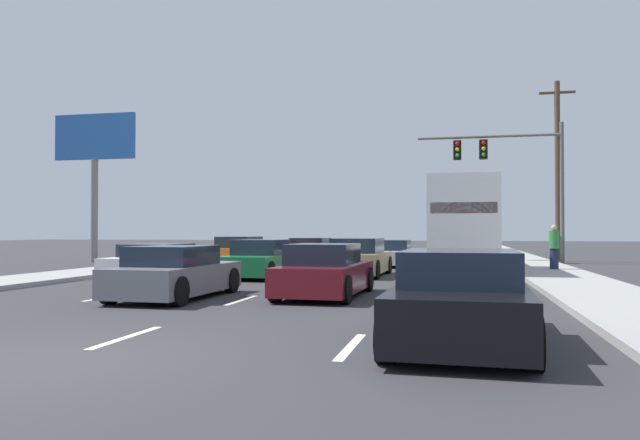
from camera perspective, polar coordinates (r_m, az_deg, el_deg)
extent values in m
plane|color=#333335|center=(31.93, 3.80, -3.89)|extent=(140.00, 140.00, 0.00)
cube|color=#9E9E99|center=(26.79, 19.84, -4.23)|extent=(2.55, 80.00, 0.14)
cube|color=#9E9E99|center=(29.59, -13.71, -3.95)|extent=(2.55, 80.00, 0.14)
cube|color=silver|center=(15.73, -19.18, -6.77)|extent=(0.14, 2.00, 0.01)
cube|color=silver|center=(20.15, -11.67, -5.54)|extent=(0.14, 2.00, 0.01)
cube|color=silver|center=(24.78, -6.92, -4.70)|extent=(0.14, 2.00, 0.01)
cube|color=silver|center=(29.54, -3.69, -4.12)|extent=(0.14, 2.00, 0.01)
cube|color=silver|center=(34.36, -1.36, -3.68)|extent=(0.14, 2.00, 0.01)
cube|color=silver|center=(39.23, 0.39, -3.36)|extent=(0.14, 2.00, 0.01)
cube|color=silver|center=(44.13, 1.75, -3.10)|extent=(0.14, 2.00, 0.01)
cube|color=silver|center=(49.05, 2.84, -2.89)|extent=(0.14, 2.00, 0.01)
cube|color=silver|center=(53.98, 3.73, -2.72)|extent=(0.14, 2.00, 0.01)
cube|color=silver|center=(9.75, -17.57, -10.37)|extent=(0.14, 2.00, 0.01)
cube|color=silver|center=(14.26, -7.37, -7.42)|extent=(0.14, 2.00, 0.01)
cube|color=silver|center=(19.02, -2.23, -5.83)|extent=(0.14, 2.00, 0.01)
cube|color=silver|center=(23.87, 0.83, -4.85)|extent=(0.14, 2.00, 0.01)
cube|color=silver|center=(28.78, 2.84, -4.20)|extent=(0.14, 2.00, 0.01)
cube|color=silver|center=(33.71, 4.27, -3.73)|extent=(0.14, 2.00, 0.01)
cube|color=silver|center=(38.66, 5.33, -3.38)|extent=(0.14, 2.00, 0.01)
cube|color=silver|center=(43.63, 6.15, -3.12)|extent=(0.14, 2.00, 0.01)
cube|color=silver|center=(48.60, 6.80, -2.90)|extent=(0.14, 2.00, 0.01)
cube|color=silver|center=(53.57, 7.33, -2.73)|extent=(0.14, 2.00, 0.01)
cube|color=silver|center=(8.60, 2.90, -11.69)|extent=(0.14, 2.00, 0.01)
cube|color=silver|center=(13.50, 6.46, -7.79)|extent=(0.14, 2.00, 0.01)
cube|color=silver|center=(18.45, 8.10, -5.96)|extent=(0.14, 2.00, 0.01)
cube|color=silver|center=(23.43, 9.03, -4.91)|extent=(0.14, 2.00, 0.01)
cube|color=silver|center=(28.41, 9.64, -4.23)|extent=(0.14, 2.00, 0.01)
cube|color=silver|center=(33.40, 10.06, -3.75)|extent=(0.14, 2.00, 0.01)
cube|color=silver|center=(38.39, 10.38, -3.39)|extent=(0.14, 2.00, 0.01)
cube|color=silver|center=(43.38, 10.62, -3.12)|extent=(0.14, 2.00, 0.01)
cube|color=silver|center=(48.38, 10.81, -2.90)|extent=(0.14, 2.00, 0.01)
cube|color=silver|center=(53.37, 10.97, -2.72)|extent=(0.14, 2.00, 0.01)
cube|color=orange|center=(28.96, -7.31, -3.23)|extent=(1.95, 4.30, 0.68)
cube|color=#192333|center=(28.64, -7.55, -2.05)|extent=(1.66, 2.11, 0.51)
cylinder|color=black|center=(30.74, -7.69, -3.40)|extent=(0.24, 0.65, 0.64)
cylinder|color=black|center=(30.14, -4.70, -3.45)|extent=(0.24, 0.65, 0.64)
cylinder|color=black|center=(27.85, -10.13, -3.64)|extent=(0.24, 0.65, 0.64)
cylinder|color=black|center=(27.19, -6.87, -3.71)|extent=(0.24, 0.65, 0.64)
cube|color=white|center=(21.34, -14.65, -4.08)|extent=(2.04, 4.70, 0.61)
cube|color=#192333|center=(21.12, -14.93, -2.72)|extent=(1.74, 2.34, 0.41)
cylinder|color=black|center=(23.33, -14.46, -4.13)|extent=(0.24, 0.65, 0.64)
cylinder|color=black|center=(22.53, -10.47, -4.26)|extent=(0.24, 0.65, 0.64)
cylinder|color=black|center=(20.29, -19.29, -4.57)|extent=(0.24, 0.65, 0.64)
cylinder|color=black|center=(19.36, -14.87, -4.77)|extent=(0.24, 0.65, 0.64)
cube|color=red|center=(28.02, -0.71, -3.37)|extent=(1.73, 4.31, 0.62)
cube|color=#192333|center=(27.72, -0.85, -2.21)|extent=(1.52, 2.08, 0.52)
cylinder|color=black|center=(29.77, -1.49, -3.48)|extent=(0.22, 0.64, 0.64)
cylinder|color=black|center=(29.42, 1.53, -3.51)|extent=(0.22, 0.64, 0.64)
cylinder|color=black|center=(26.68, -3.18, -3.77)|extent=(0.22, 0.64, 0.64)
cylinder|color=black|center=(26.29, 0.17, -3.81)|extent=(0.22, 0.64, 0.64)
cube|color=#196B38|center=(21.09, -5.57, -4.11)|extent=(1.87, 4.14, 0.64)
cube|color=#192333|center=(21.11, -5.52, -2.54)|extent=(1.60, 1.87, 0.52)
cylinder|color=black|center=(22.78, -6.26, -4.23)|extent=(0.24, 0.65, 0.64)
cylinder|color=black|center=(22.27, -2.27, -4.31)|extent=(0.24, 0.65, 0.64)
cylinder|color=black|center=(20.00, -9.23, -4.67)|extent=(0.24, 0.65, 0.64)
cylinder|color=black|center=(19.42, -4.75, -4.79)|extent=(0.24, 0.65, 0.64)
cube|color=slate|center=(14.96, -13.30, -5.33)|extent=(1.81, 4.11, 0.65)
cube|color=#192333|center=(14.78, -13.59, -3.24)|extent=(1.57, 2.07, 0.45)
cylinder|color=black|center=(16.67, -13.49, -5.39)|extent=(0.23, 0.64, 0.64)
cylinder|color=black|center=(16.00, -8.28, -5.59)|extent=(0.23, 0.64, 0.64)
cylinder|color=black|center=(14.08, -19.02, -6.17)|extent=(0.23, 0.64, 0.64)
cylinder|color=black|center=(13.29, -13.06, -6.51)|extent=(0.23, 0.64, 0.64)
cube|color=#B7BABF|center=(28.07, 6.62, -3.41)|extent=(1.99, 4.57, 0.57)
cube|color=#192333|center=(28.12, 6.63, -2.34)|extent=(1.71, 2.11, 0.48)
cylinder|color=black|center=(29.89, 5.34, -3.47)|extent=(0.23, 0.64, 0.64)
cylinder|color=black|center=(29.69, 8.72, -3.48)|extent=(0.23, 0.64, 0.64)
cylinder|color=black|center=(26.51, 4.25, -3.78)|extent=(0.23, 0.64, 0.64)
cylinder|color=black|center=(26.27, 8.07, -3.80)|extent=(0.23, 0.64, 0.64)
cube|color=tan|center=(21.82, 3.65, -3.95)|extent=(1.93, 4.09, 0.68)
cube|color=#192333|center=(21.59, 3.54, -2.39)|extent=(1.64, 2.12, 0.51)
cylinder|color=black|center=(23.43, 2.31, -4.15)|extent=(0.24, 0.65, 0.64)
cylinder|color=black|center=(23.14, 6.37, -4.18)|extent=(0.24, 0.65, 0.64)
cylinder|color=black|center=(20.58, 0.59, -4.58)|extent=(0.24, 0.65, 0.64)
cylinder|color=black|center=(20.25, 5.20, -4.63)|extent=(0.24, 0.65, 0.64)
cube|color=maroon|center=(14.96, 0.52, -5.36)|extent=(1.82, 4.11, 0.65)
cube|color=#192333|center=(14.69, 0.29, -3.21)|extent=(1.55, 1.86, 0.50)
cylinder|color=black|center=(16.60, -0.94, -5.43)|extent=(0.24, 0.65, 0.64)
cylinder|color=black|center=(16.26, 4.48, -5.52)|extent=(0.24, 0.65, 0.64)
cylinder|color=black|center=(13.77, -4.17, -6.34)|extent=(0.24, 0.65, 0.64)
cylinder|color=black|center=(13.36, 2.33, -6.50)|extent=(0.24, 0.65, 0.64)
cube|color=white|center=(23.33, 13.26, 0.53)|extent=(2.46, 6.24, 2.54)
cube|color=red|center=(20.25, 13.23, 1.12)|extent=(2.12, 0.07, 0.36)
cube|color=yellow|center=(27.47, 13.28, -1.60)|extent=(2.30, 2.12, 2.02)
cylinder|color=black|center=(27.51, 10.94, -3.33)|extent=(0.32, 0.96, 0.96)
cylinder|color=black|center=(27.51, 15.65, -3.31)|extent=(0.32, 0.96, 0.96)
cylinder|color=black|center=(22.14, 10.34, -3.90)|extent=(0.32, 0.96, 0.96)
cylinder|color=black|center=(22.13, 16.20, -3.88)|extent=(0.32, 0.96, 0.96)
cube|color=#141E4C|center=(15.65, 12.98, -5.27)|extent=(1.78, 4.02, 0.58)
cube|color=#192333|center=(15.49, 12.98, -3.49)|extent=(1.56, 1.81, 0.41)
cylinder|color=black|center=(17.12, 10.16, -5.28)|extent=(0.22, 0.64, 0.64)
cylinder|color=black|center=(17.14, 15.68, -5.26)|extent=(0.22, 0.64, 0.64)
cylinder|color=black|center=(14.21, 9.72, -6.16)|extent=(0.22, 0.64, 0.64)
cylinder|color=black|center=(14.24, 16.38, -6.12)|extent=(0.22, 0.64, 0.64)
cube|color=black|center=(9.08, 13.02, -8.01)|extent=(1.94, 4.51, 0.69)
cube|color=#192333|center=(8.93, 12.99, -4.33)|extent=(1.65, 2.24, 0.49)
cylinder|color=black|center=(10.82, 8.77, -7.78)|extent=(0.24, 0.65, 0.64)
cylinder|color=black|center=(10.78, 17.73, -7.77)|extent=(0.24, 0.65, 0.64)
cylinder|color=black|center=(7.52, 6.21, -10.78)|extent=(0.24, 0.65, 0.64)
cylinder|color=black|center=(7.47, 19.24, -10.79)|extent=(0.24, 0.65, 0.64)
cylinder|color=#595B56|center=(32.32, 21.64, 2.39)|extent=(0.20, 0.20, 6.96)
cylinder|color=#595B56|center=(32.25, 15.40, 7.51)|extent=(7.01, 0.14, 0.14)
cube|color=black|center=(32.15, 14.98, 6.36)|extent=(0.40, 0.56, 0.95)
sphere|color=red|center=(31.88, 15.01, 6.97)|extent=(0.20, 0.20, 0.20)
sphere|color=orange|center=(31.84, 15.01, 6.44)|extent=(0.20, 0.20, 0.20)
sphere|color=green|center=(31.80, 15.01, 5.90)|extent=(0.20, 0.20, 0.20)
cube|color=black|center=(32.12, 12.68, 6.36)|extent=(0.40, 0.56, 0.95)
sphere|color=red|center=(31.85, 12.68, 6.97)|extent=(0.20, 0.20, 0.20)
sphere|color=orange|center=(31.81, 12.68, 6.43)|extent=(0.20, 0.20, 0.20)
sphere|color=green|center=(31.77, 12.68, 5.90)|extent=(0.20, 0.20, 0.20)
cylinder|color=brown|center=(34.28, 21.27, 4.27)|extent=(0.28, 0.28, 9.43)
cube|color=brown|center=(34.90, 21.23, 11.01)|extent=(1.80, 0.12, 0.12)
cylinder|color=slate|center=(33.28, -20.30, 0.82)|extent=(0.36, 0.36, 5.26)
cube|color=#2659A5|center=(33.62, -20.26, 7.30)|extent=(4.47, 0.20, 2.33)
cylinder|color=#1E233F|center=(25.05, 21.00, -3.39)|extent=(0.32, 0.32, 0.78)
cylinder|color=#338C3F|center=(25.03, 20.98, -1.71)|extent=(0.38, 0.38, 0.69)
sphere|color=tan|center=(25.03, 20.98, -0.69)|extent=(0.21, 0.21, 0.21)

